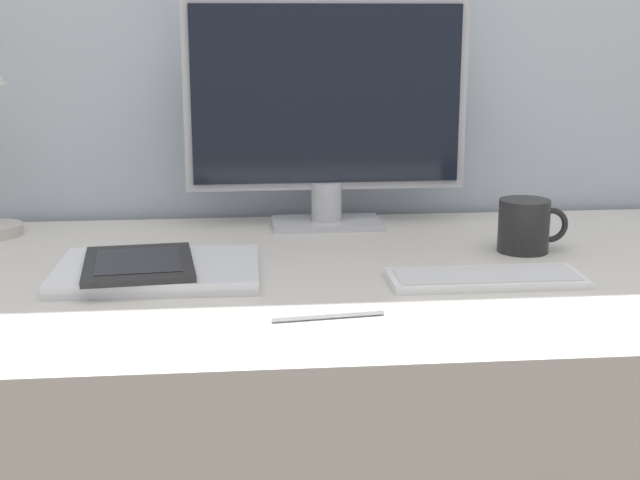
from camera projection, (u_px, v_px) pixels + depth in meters
monitor at (327, 108)px, 1.59m from camera, size 0.51×0.11×0.41m
keyboard at (485, 278)px, 1.29m from camera, size 0.28×0.10×0.01m
laptop at (158, 270)px, 1.32m from camera, size 0.30×0.22×0.02m
ereader at (139, 264)px, 1.30m from camera, size 0.18×0.21×0.01m
coffee_mug at (525, 226)px, 1.46m from camera, size 0.12×0.08×0.09m
pen at (328, 315)px, 1.13m from camera, size 0.15×0.03×0.01m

